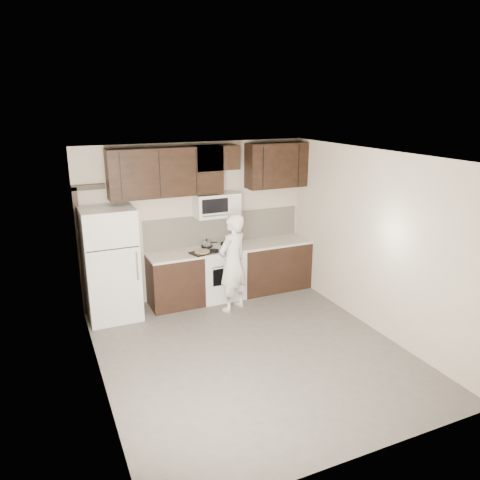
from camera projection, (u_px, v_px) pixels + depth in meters
floor at (252, 351)px, 6.52m from camera, size 4.50×4.50×0.00m
back_wall at (197, 221)px, 8.10m from camera, size 4.00×0.00×4.00m
ceiling at (253, 156)px, 5.74m from camera, size 4.50×4.50×0.00m
counter_run at (236, 270)px, 8.32m from camera, size 2.95×0.64×0.91m
stove at (220, 273)px, 8.20m from camera, size 0.76×0.66×0.94m
backsplash at (224, 228)px, 8.33m from camera, size 2.90×0.02×0.54m
upper_cabinets at (210, 168)px, 7.76m from camera, size 3.48×0.35×0.78m
microwave at (217, 205)px, 7.96m from camera, size 0.76×0.42×0.40m
refrigerator at (111, 264)px, 7.31m from camera, size 0.80×0.76×1.80m
door_trim at (82, 240)px, 7.35m from camera, size 0.50×0.08×2.12m
saucepan at (207, 244)px, 8.12m from camera, size 0.26×0.15×0.15m
baking_tray at (202, 253)px, 7.80m from camera, size 0.44×0.38×0.02m
pizza at (202, 252)px, 7.80m from camera, size 0.32×0.32×0.02m
person at (233, 263)px, 7.61m from camera, size 0.71×0.62×1.64m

